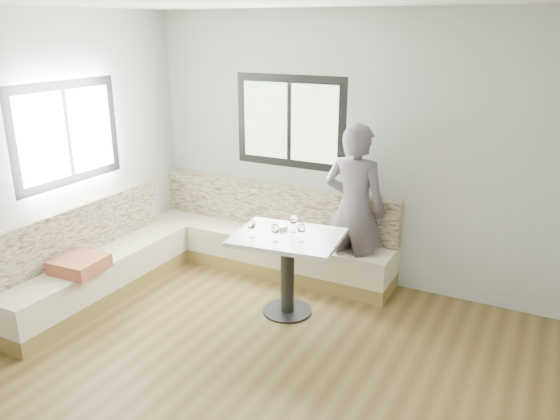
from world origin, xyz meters
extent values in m
cube|color=brown|center=(0.00, 0.00, 0.00)|extent=(5.00, 5.00, 0.01)
cube|color=#B7B7B2|center=(0.00, 2.50, 1.40)|extent=(5.00, 0.01, 2.80)
cube|color=black|center=(-0.90, 2.49, 1.65)|extent=(1.30, 0.02, 1.00)
cube|color=black|center=(-2.49, 0.90, 1.65)|extent=(0.02, 1.30, 1.00)
cube|color=olive|center=(-1.05, 2.23, 0.08)|extent=(2.90, 0.55, 0.16)
cube|color=beige|center=(-1.05, 2.23, 0.30)|extent=(2.90, 0.55, 0.29)
cube|color=beige|center=(-1.05, 2.43, 0.70)|extent=(2.90, 0.14, 0.50)
cube|color=olive|center=(-2.23, 0.82, 0.08)|extent=(0.55, 2.25, 0.16)
cube|color=beige|center=(-2.23, 0.82, 0.30)|extent=(0.55, 2.25, 0.29)
cube|color=beige|center=(-2.43, 0.82, 0.70)|extent=(0.14, 2.25, 0.50)
cube|color=#AC643B|center=(-2.10, 0.52, 0.51)|extent=(0.45, 0.45, 0.13)
cylinder|color=black|center=(-0.39, 1.45, 0.01)|extent=(0.47, 0.47, 0.02)
cylinder|color=black|center=(-0.39, 1.45, 0.38)|extent=(0.13, 0.13, 0.75)
cube|color=silver|center=(-0.39, 1.45, 0.77)|extent=(1.05, 0.87, 0.04)
imported|color=#584F58|center=(-0.01, 2.19, 0.88)|extent=(0.66, 0.44, 1.76)
cylinder|color=white|center=(-0.50, 1.55, 0.82)|extent=(0.11, 0.11, 0.04)
sphere|color=black|center=(-0.48, 1.56, 0.83)|extent=(0.02, 0.02, 0.02)
sphere|color=black|center=(-0.51, 1.56, 0.83)|extent=(0.02, 0.02, 0.02)
sphere|color=black|center=(-0.50, 1.54, 0.83)|extent=(0.02, 0.02, 0.02)
cylinder|color=white|center=(-0.66, 1.25, 0.80)|extent=(0.06, 0.06, 0.01)
cylinder|color=white|center=(-0.66, 1.25, 0.84)|extent=(0.01, 0.01, 0.07)
ellipsoid|color=white|center=(-0.66, 1.25, 0.92)|extent=(0.08, 0.08, 0.09)
cylinder|color=#490205|center=(-0.66, 1.25, 0.90)|extent=(0.05, 0.05, 0.02)
cylinder|color=white|center=(-0.42, 1.25, 0.80)|extent=(0.06, 0.06, 0.01)
cylinder|color=white|center=(-0.42, 1.25, 0.84)|extent=(0.01, 0.01, 0.07)
ellipsoid|color=white|center=(-0.42, 1.25, 0.92)|extent=(0.08, 0.08, 0.09)
cylinder|color=#490205|center=(-0.42, 1.25, 0.90)|extent=(0.05, 0.05, 0.02)
cylinder|color=white|center=(-0.22, 1.38, 0.80)|extent=(0.06, 0.06, 0.01)
cylinder|color=white|center=(-0.22, 1.38, 0.84)|extent=(0.01, 0.01, 0.07)
ellipsoid|color=white|center=(-0.22, 1.38, 0.92)|extent=(0.08, 0.08, 0.09)
cylinder|color=#490205|center=(-0.22, 1.38, 0.90)|extent=(0.05, 0.05, 0.02)
cylinder|color=white|center=(-0.38, 1.55, 0.80)|extent=(0.06, 0.06, 0.01)
cylinder|color=white|center=(-0.38, 1.55, 0.84)|extent=(0.01, 0.01, 0.07)
ellipsoid|color=white|center=(-0.38, 1.55, 0.92)|extent=(0.08, 0.08, 0.09)
cylinder|color=#490205|center=(-0.38, 1.55, 0.90)|extent=(0.05, 0.05, 0.02)
camera|label=1|loc=(1.73, -2.74, 2.62)|focal=35.00mm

